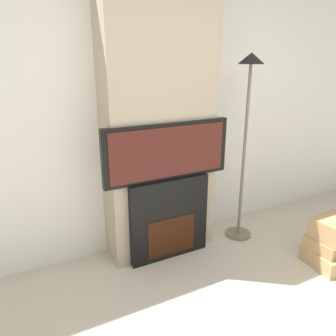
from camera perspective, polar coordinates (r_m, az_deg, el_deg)
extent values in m
cube|color=silver|center=(3.09, -3.11, 10.25)|extent=(6.00, 0.06, 2.70)
cube|color=tan|center=(2.92, -1.51, 9.77)|extent=(1.01, 0.33, 2.70)
cube|color=black|center=(3.07, 0.00, -8.67)|extent=(0.77, 0.14, 0.78)
cube|color=#33160A|center=(3.09, 0.63, -11.78)|extent=(0.48, 0.01, 0.37)
cube|color=black|center=(2.84, 0.00, 2.89)|extent=(1.18, 0.06, 0.50)
cube|color=#471914|center=(2.81, 0.31, 2.73)|extent=(1.09, 0.01, 0.44)
cylinder|color=#726651|center=(3.65, 12.08, -11.10)|extent=(0.27, 0.27, 0.03)
cylinder|color=#726651|center=(3.32, 13.08, 2.15)|extent=(0.03, 0.03, 1.72)
cone|color=black|center=(3.19, 14.32, 18.05)|extent=(0.24, 0.24, 0.10)
cube|color=tan|center=(3.45, 26.72, -13.56)|extent=(0.48, 0.41, 0.15)
cube|color=tan|center=(3.41, 26.44, -11.41)|extent=(0.45, 0.34, 0.11)
cube|color=tan|center=(3.30, 27.18, -9.50)|extent=(0.37, 0.34, 0.19)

